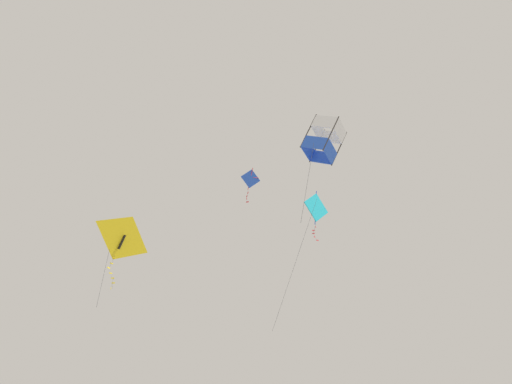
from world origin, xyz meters
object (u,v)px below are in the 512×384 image
kite_diamond_low_drifter (316,208)px  kite_diamond_near_right (250,179)px  kite_box_far_centre (324,140)px  kite_delta_highest (122,238)px

kite_diamond_low_drifter → kite_diamond_near_right: 5.60m
kite_diamond_low_drifter → kite_diamond_near_right: bearing=173.0°
kite_box_far_centre → kite_diamond_near_right: (3.74, -5.44, 1.25)m
kite_box_far_centre → kite_delta_highest: (10.96, -4.59, -3.74)m
kite_diamond_low_drifter → kite_diamond_near_right: kite_diamond_low_drifter is taller
kite_delta_highest → kite_box_far_centre: bearing=-79.9°
kite_diamond_low_drifter → kite_delta_highest: bearing=158.0°
kite_delta_highest → kite_diamond_near_right: bearing=-50.5°
kite_box_far_centre → kite_diamond_near_right: size_ratio=2.60×
kite_box_far_centre → kite_delta_highest: kite_box_far_centre is taller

